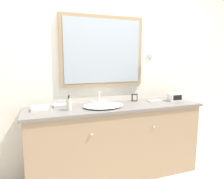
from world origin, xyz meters
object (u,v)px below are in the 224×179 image
at_px(picture_frame, 135,98).
at_px(appliance_box, 175,97).
at_px(soap_bottle, 69,104).
at_px(sink_basin, 103,105).

bearing_deg(picture_frame, appliance_box, -14.55).
xyz_separation_m(soap_bottle, appliance_box, (1.44, 0.05, -0.02)).
height_order(sink_basin, soap_bottle, soap_bottle).
bearing_deg(picture_frame, sink_basin, -160.80).
bearing_deg(appliance_box, picture_frame, 165.45).
bearing_deg(appliance_box, sink_basin, -178.35).
distance_m(sink_basin, appliance_box, 1.04).
bearing_deg(sink_basin, soap_bottle, -176.54).
height_order(soap_bottle, picture_frame, soap_bottle).
bearing_deg(soap_bottle, appliance_box, 2.16).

